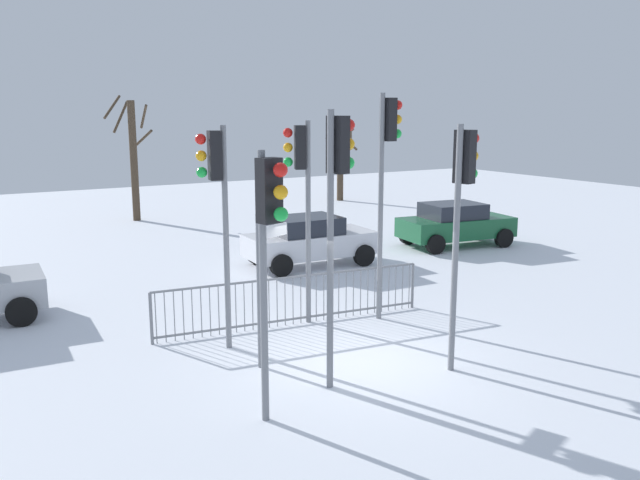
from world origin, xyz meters
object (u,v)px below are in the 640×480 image
(traffic_light_foreground_right, at_px, (463,192))
(traffic_light_rear_left, at_px, (217,188))
(bare_tree_centre, at_px, (340,155))
(traffic_light_foreground_left, at_px, (387,156))
(direction_sign_post, at_px, (262,282))
(bare_tree_right, at_px, (133,156))
(traffic_light_mid_right, at_px, (301,177))
(car_white_mid, at_px, (309,240))
(car_green_near, at_px, (455,224))
(traffic_light_rear_right, at_px, (269,228))
(traffic_light_mid_left, at_px, (337,187))

(traffic_light_foreground_right, bearing_deg, traffic_light_rear_left, -147.89)
(traffic_light_foreground_right, relative_size, bare_tree_centre, 1.02)
(traffic_light_foreground_left, relative_size, direction_sign_post, 1.76)
(traffic_light_rear_left, distance_m, bare_tree_centre, 21.44)
(bare_tree_centre, relative_size, bare_tree_right, 0.82)
(traffic_light_foreground_right, relative_size, direction_sign_post, 1.55)
(traffic_light_mid_right, relative_size, traffic_light_foreground_right, 1.00)
(car_white_mid, relative_size, car_green_near, 0.97)
(direction_sign_post, relative_size, bare_tree_centre, 0.66)
(traffic_light_rear_right, height_order, direction_sign_post, traffic_light_rear_right)
(traffic_light_mid_left, distance_m, traffic_light_foreground_right, 2.29)
(traffic_light_rear_right, bearing_deg, car_white_mid, -134.99)
(traffic_light_rear_left, distance_m, traffic_light_mid_right, 2.20)
(traffic_light_foreground_left, xyz_separation_m, direction_sign_post, (-3.55, -1.21, -2.01))
(traffic_light_rear_left, height_order, traffic_light_mid_right, traffic_light_mid_right)
(bare_tree_centre, distance_m, bare_tree_right, 10.69)
(traffic_light_rear_left, relative_size, bare_tree_right, 0.83)
(traffic_light_rear_left, xyz_separation_m, bare_tree_right, (2.63, 15.92, -0.44))
(traffic_light_foreground_right, xyz_separation_m, bare_tree_centre, (10.02, 19.84, -0.86))
(traffic_light_rear_left, height_order, direction_sign_post, traffic_light_rear_left)
(traffic_light_foreground_left, bearing_deg, car_white_mid, 165.43)
(car_white_mid, height_order, car_green_near, same)
(direction_sign_post, bearing_deg, traffic_light_foreground_right, -53.90)
(traffic_light_foreground_right, distance_m, bare_tree_centre, 22.24)
(traffic_light_mid_left, height_order, bare_tree_centre, traffic_light_mid_left)
(traffic_light_rear_left, bearing_deg, car_green_near, -53.92)
(car_green_near, bearing_deg, traffic_light_mid_right, -144.32)
(traffic_light_rear_right, distance_m, traffic_light_foreground_right, 3.80)
(traffic_light_foreground_right, bearing_deg, traffic_light_mid_left, -116.61)
(traffic_light_rear_left, bearing_deg, traffic_light_mid_left, -148.38)
(traffic_light_mid_left, bearing_deg, traffic_light_rear_right, -80.04)
(traffic_light_rear_right, distance_m, car_white_mid, 10.29)
(bare_tree_right, bearing_deg, traffic_light_mid_right, -91.95)
(traffic_light_foreground_right, xyz_separation_m, bare_tree_right, (-0.62, 18.95, -0.47))
(bare_tree_right, bearing_deg, car_green_near, -53.67)
(traffic_light_mid_left, xyz_separation_m, bare_tree_right, (1.62, 18.49, -0.65))
(traffic_light_mid_right, distance_m, car_green_near, 9.88)
(bare_tree_centre, height_order, bare_tree_right, bare_tree_right)
(direction_sign_post, bearing_deg, traffic_light_mid_right, 23.06)
(traffic_light_rear_right, bearing_deg, traffic_light_foreground_right, 171.43)
(traffic_light_mid_right, xyz_separation_m, traffic_light_foreground_right, (1.14, -3.64, -0.01))
(traffic_light_mid_left, bearing_deg, traffic_light_mid_right, 146.16)
(bare_tree_centre, bearing_deg, traffic_light_mid_left, -122.33)
(traffic_light_rear_right, height_order, traffic_light_foreground_right, traffic_light_foreground_right)
(traffic_light_rear_left, distance_m, traffic_light_rear_right, 3.33)
(traffic_light_foreground_right, xyz_separation_m, direction_sign_post, (-2.94, 1.81, -1.60))
(traffic_light_rear_left, xyz_separation_m, traffic_light_rear_right, (-0.53, -3.28, -0.20))
(traffic_light_foreground_left, distance_m, car_white_mid, 6.00)
(traffic_light_mid_left, bearing_deg, traffic_light_foreground_left, 117.28)
(bare_tree_right, bearing_deg, traffic_light_rear_left, -99.40)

